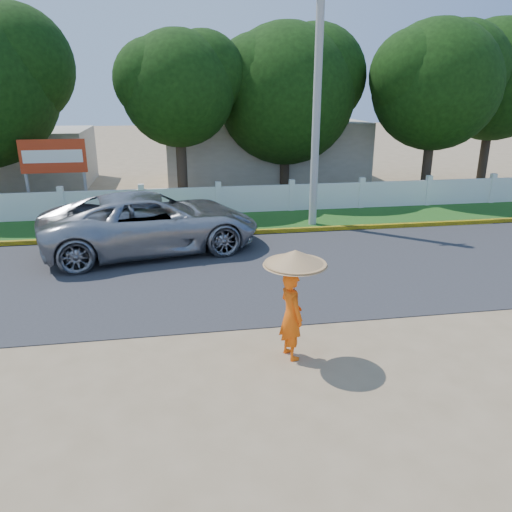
{
  "coord_description": "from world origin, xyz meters",
  "views": [
    {
      "loc": [
        -1.72,
        -8.41,
        4.92
      ],
      "look_at": [
        0.0,
        2.0,
        1.3
      ],
      "focal_mm": 35.0,
      "sensor_mm": 36.0,
      "label": 1
    }
  ],
  "objects": [
    {
      "name": "ground",
      "position": [
        0.0,
        0.0,
        0.0
      ],
      "size": [
        120.0,
        120.0,
        0.0
      ],
      "primitive_type": "plane",
      "color": "#9E8460",
      "rests_on": "ground"
    },
    {
      "name": "road",
      "position": [
        0.0,
        4.5,
        0.01
      ],
      "size": [
        60.0,
        7.0,
        0.02
      ],
      "primitive_type": "cube",
      "color": "#38383A",
      "rests_on": "ground"
    },
    {
      "name": "grass_verge",
      "position": [
        0.0,
        9.75,
        0.01
      ],
      "size": [
        60.0,
        3.5,
        0.03
      ],
      "primitive_type": "cube",
      "color": "#2D601E",
      "rests_on": "ground"
    },
    {
      "name": "curb",
      "position": [
        0.0,
        8.05,
        0.08
      ],
      "size": [
        40.0,
        0.18,
        0.16
      ],
      "primitive_type": "cube",
      "color": "yellow",
      "rests_on": "ground"
    },
    {
      "name": "fence",
      "position": [
        0.0,
        11.2,
        0.55
      ],
      "size": [
        40.0,
        0.1,
        1.1
      ],
      "primitive_type": "cube",
      "color": "silver",
      "rests_on": "ground"
    },
    {
      "name": "building_near",
      "position": [
        3.0,
        18.0,
        1.6
      ],
      "size": [
        10.0,
        6.0,
        3.2
      ],
      "primitive_type": "cube",
      "color": "#B7AD99",
      "rests_on": "ground"
    },
    {
      "name": "building_far",
      "position": [
        -10.0,
        19.0,
        1.4
      ],
      "size": [
        8.0,
        5.0,
        2.8
      ],
      "primitive_type": "cube",
      "color": "#B7AD99",
      "rests_on": "ground"
    },
    {
      "name": "utility_pole",
      "position": [
        3.29,
        8.98,
        4.24
      ],
      "size": [
        0.28,
        0.28,
        8.48
      ],
      "primitive_type": "cylinder",
      "color": "#9C9C9A",
      "rests_on": "ground"
    },
    {
      "name": "vehicle",
      "position": [
        -2.47,
        6.8,
        0.92
      ],
      "size": [
        7.07,
        4.27,
        1.84
      ],
      "primitive_type": "imported",
      "rotation": [
        0.0,
        0.0,
        1.77
      ],
      "color": "#999AA0",
      "rests_on": "ground"
    },
    {
      "name": "monk_with_parasol",
      "position": [
        0.32,
        -0.21,
        1.39
      ],
      "size": [
        1.18,
        1.18,
        2.14
      ],
      "color": "#FF5C0D",
      "rests_on": "ground"
    },
    {
      "name": "billboard",
      "position": [
        -6.34,
        12.3,
        2.14
      ],
      "size": [
        2.5,
        0.13,
        2.95
      ],
      "color": "gray",
      "rests_on": "ground"
    },
    {
      "name": "tree_row",
      "position": [
        0.82,
        14.23,
        4.74
      ],
      "size": [
        33.65,
        7.65,
        8.12
      ],
      "color": "#473828",
      "rests_on": "ground"
    }
  ]
}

